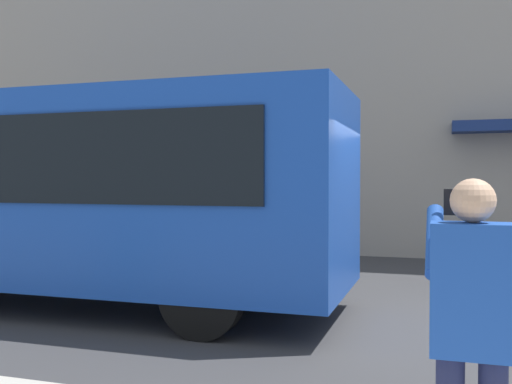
# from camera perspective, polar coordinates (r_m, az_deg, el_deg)

# --- Properties ---
(ground_plane) EXTENTS (60.00, 60.00, 0.00)m
(ground_plane) POSITION_cam_1_polar(r_m,az_deg,el_deg) (7.81, 9.74, -12.42)
(ground_plane) COLOR #38383A
(building_facade_far) EXTENTS (28.00, 1.55, 12.00)m
(building_facade_far) POSITION_cam_1_polar(r_m,az_deg,el_deg) (14.94, 13.69, 17.33)
(building_facade_far) COLOR #A89E8E
(building_facade_far) RESTS_ON ground_plane
(red_bus) EXTENTS (9.05, 2.54, 3.08)m
(red_bus) POSITION_cam_1_polar(r_m,az_deg,el_deg) (9.13, -20.30, 0.17)
(red_bus) COLOR #1947AD
(red_bus) RESTS_ON ground_plane
(pedestrian_photographer) EXTENTS (0.53, 0.52, 1.70)m
(pedestrian_photographer) POSITION_cam_1_polar(r_m,az_deg,el_deg) (3.12, 20.67, -11.88)
(pedestrian_photographer) COLOR #1E2347
(pedestrian_photographer) RESTS_ON sidewalk_curb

